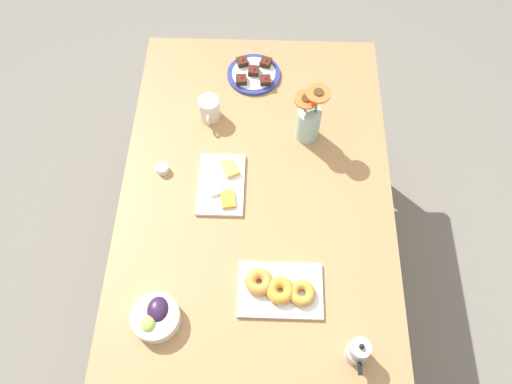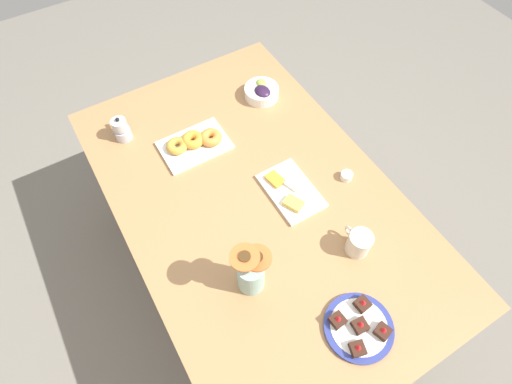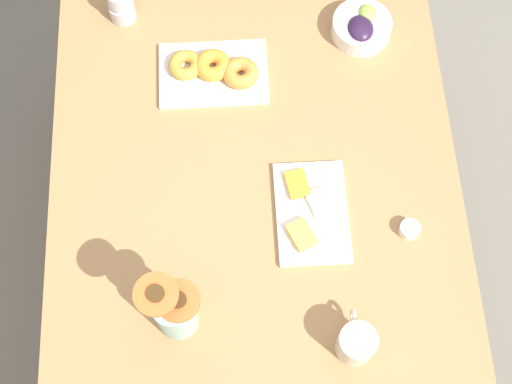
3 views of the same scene
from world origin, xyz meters
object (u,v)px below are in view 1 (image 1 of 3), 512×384
Objects in this scene: coffee_mug at (209,108)px; croissant_platter at (279,289)px; grape_bowl at (156,316)px; jam_cup_honey at (162,168)px; dessert_plate at (254,74)px; cheese_platter at (222,184)px; moka_pot at (358,351)px; dining_table at (256,208)px; flower_vase at (309,121)px.

coffee_mug is 0.42× the size of croissant_platter.
coffee_mug is at bearing 172.59° from grape_bowl.
croissant_platter is at bearing 21.55° from coffee_mug.
coffee_mug reaches higher than croissant_platter.
dessert_plate reaches higher than jam_cup_honey.
grape_bowl is 0.60× the size of cheese_platter.
moka_pot is at bearing 17.29° from dessert_plate.
dessert_plate is at bearing 165.25° from grape_bowl.
dining_table is at bearing -149.26° from moka_pot.
cheese_platter is at bearing 160.67° from grape_bowl.
jam_cup_honey is 0.19× the size of flower_vase.
moka_pot is (0.84, 0.14, -0.04)m from flower_vase.
jam_cup_honey is (0.26, -0.16, -0.03)m from coffee_mug.
moka_pot reaches higher than croissant_platter.
cheese_platter is 0.45m from croissant_platter.
coffee_mug reaches higher than dining_table.
grape_bowl is 0.70× the size of dessert_plate.
dining_table is at bearing 2.73° from dessert_plate.
croissant_platter is 1.09× the size of flower_vase.
moka_pot reaches higher than grape_bowl.
coffee_mug is 0.76× the size of grape_bowl.
jam_cup_honey is at bearing -106.42° from dining_table.
dessert_plate is at bearing -162.71° from moka_pot.
flower_vase reaches higher than croissant_platter.
coffee_mug is at bearing -167.81° from cheese_platter.
coffee_mug is at bearing -151.92° from dining_table.
jam_cup_honey is at bearing -135.82° from croissant_platter.
dessert_plate is at bearing 145.98° from jam_cup_honey.
grape_bowl reaches higher than croissant_platter.
dessert_plate is at bearing 169.68° from cheese_platter.
coffee_mug reaches higher than jam_cup_honey.
dining_table is 6.15× the size of cheese_platter.
moka_pot reaches higher than dessert_plate.
jam_cup_honey is 0.40× the size of moka_pot.
coffee_mug is 0.77m from croissant_platter.
grape_bowl is at bearing -19.33° from cheese_platter.
grape_bowl reaches higher than jam_cup_honey.
cheese_platter is 0.24m from jam_cup_honey.
dessert_plate is (-0.54, 0.10, 0.00)m from cheese_platter.
cheese_platter is at bearing -10.32° from dessert_plate.
flower_vase is at bearing 127.09° from cheese_platter.
cheese_platter is (0.32, 0.07, -0.04)m from coffee_mug.
dessert_plate is (-1.05, 0.28, -0.02)m from grape_bowl.
dining_table is 0.56m from grape_bowl.
dessert_plate reaches higher than cheese_platter.
coffee_mug is 0.46× the size of flower_vase.
flower_vase is 2.15× the size of moka_pot.
dessert_plate is at bearing -144.21° from flower_vase.
cheese_platter is 0.55m from dessert_plate.
coffee_mug is at bearing 148.83° from jam_cup_honey.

